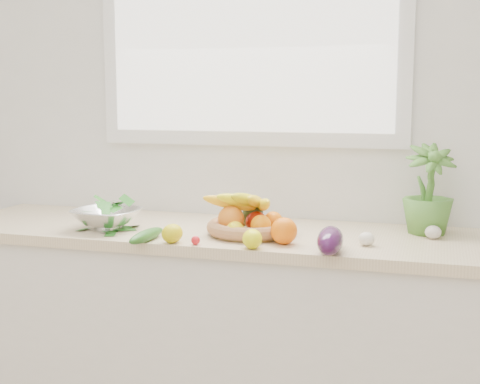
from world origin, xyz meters
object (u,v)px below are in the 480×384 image
(apple, at_px, (256,222))
(eggplant, at_px, (330,241))
(colander_with_spinach, at_px, (107,213))
(potted_herb, at_px, (428,190))
(fruit_basket, at_px, (249,221))
(cucumber, at_px, (146,236))

(apple, distance_m, eggplant, 0.41)
(apple, relative_size, colander_with_spinach, 0.30)
(apple, height_order, potted_herb, potted_herb)
(eggplant, bearing_deg, fruit_basket, 147.17)
(cucumber, bearing_deg, apple, 37.47)
(cucumber, bearing_deg, eggplant, 0.00)
(eggplant, bearing_deg, potted_herb, 55.17)
(cucumber, height_order, fruit_basket, fruit_basket)
(potted_herb, bearing_deg, eggplant, -124.83)
(cucumber, height_order, potted_herb, potted_herb)
(eggplant, distance_m, colander_with_spinach, 0.89)
(apple, relative_size, cucumber, 0.35)
(fruit_basket, bearing_deg, cucumber, -145.77)
(cucumber, xyz_separation_m, colander_with_spinach, (-0.23, 0.15, 0.04))
(eggplant, relative_size, fruit_basket, 0.55)
(apple, distance_m, fruit_basket, 0.04)
(apple, xyz_separation_m, cucumber, (-0.33, -0.25, -0.02))
(potted_herb, bearing_deg, colander_with_spinach, -166.89)
(eggplant, distance_m, fruit_basket, 0.39)
(apple, bearing_deg, fruit_basket, -111.95)
(fruit_basket, bearing_deg, eggplant, -32.83)
(eggplant, bearing_deg, apple, 141.29)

